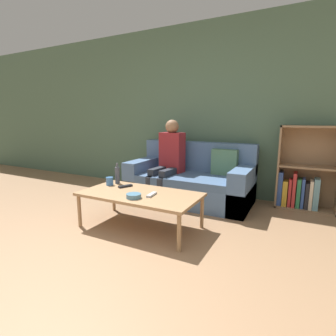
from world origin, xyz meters
The scene contains 11 objects.
ground_plane centered at (0.00, 0.00, 0.00)m, with size 22.00×22.00×0.00m, color #997251.
wall_back centered at (0.00, 2.93, 1.30)m, with size 12.00×0.06×2.60m.
couch centered at (-0.04, 2.41, 0.28)m, with size 1.75×0.87×0.83m.
bookshelf centered at (1.42, 2.78, 0.42)m, with size 0.73×0.28×1.10m.
coffee_table centered at (-0.16, 1.26, 0.36)m, with size 1.30×0.67×0.39m.
person_adult centered at (-0.35, 2.33, 0.66)m, with size 0.36×0.63×1.17m.
cup_near centered at (-0.67, 1.37, 0.44)m, with size 0.09×0.09×0.10m.
tv_remote_0 centered at (0.01, 1.23, 0.40)m, with size 0.06×0.17×0.02m.
tv_remote_1 centered at (-0.44, 1.38, 0.40)m, with size 0.12×0.17×0.02m.
snack_bowl centered at (-0.11, 1.07, 0.42)m, with size 0.15×0.15×0.05m.
bottle centered at (-0.63, 1.48, 0.50)m, with size 0.06×0.06×0.26m.
Camera 1 is at (1.37, -1.03, 1.20)m, focal length 28.00 mm.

